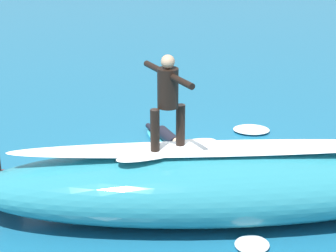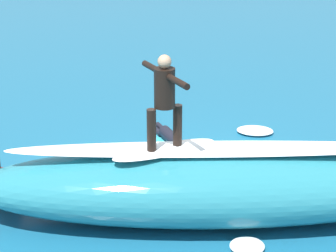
{
  "view_description": "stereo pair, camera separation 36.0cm",
  "coord_description": "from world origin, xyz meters",
  "px_view_note": "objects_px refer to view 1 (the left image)",
  "views": [
    {
      "loc": [
        4.51,
        10.29,
        5.45
      ],
      "look_at": [
        0.44,
        -0.11,
        1.14
      ],
      "focal_mm": 64.24,
      "sensor_mm": 36.0,
      "label": 1
    },
    {
      "loc": [
        4.18,
        10.41,
        5.45
      ],
      "look_at": [
        0.44,
        -0.11,
        1.14
      ],
      "focal_mm": 64.24,
      "sensor_mm": 36.0,
      "label": 2
    }
  ],
  "objects_px": {
    "surfer_riding": "(168,95)",
    "surfboard_riding": "(168,150)",
    "buoy_marker": "(1,188)",
    "surfboard_paddling": "(168,144)",
    "surfer_paddling": "(166,135)"
  },
  "relations": [
    {
      "from": "surfer_riding",
      "to": "surfboard_paddling",
      "type": "height_order",
      "value": "surfer_riding"
    },
    {
      "from": "surfer_paddling",
      "to": "surfboard_paddling",
      "type": "bearing_deg",
      "value": -0.0
    },
    {
      "from": "surfboard_paddling",
      "to": "surfer_riding",
      "type": "bearing_deg",
      "value": -23.65
    },
    {
      "from": "surfboard_riding",
      "to": "surfer_paddling",
      "type": "xyz_separation_m",
      "value": [
        -1.23,
        -3.27,
        -1.15
      ]
    },
    {
      "from": "surfboard_riding",
      "to": "buoy_marker",
      "type": "xyz_separation_m",
      "value": [
        2.7,
        -1.59,
        -0.99
      ]
    },
    {
      "from": "surfboard_paddling",
      "to": "buoy_marker",
      "type": "relative_size",
      "value": 1.85
    },
    {
      "from": "surfer_riding",
      "to": "buoy_marker",
      "type": "distance_m",
      "value": 3.71
    },
    {
      "from": "surfer_paddling",
      "to": "buoy_marker",
      "type": "relative_size",
      "value": 1.38
    },
    {
      "from": "buoy_marker",
      "to": "surfer_riding",
      "type": "bearing_deg",
      "value": 149.4
    },
    {
      "from": "buoy_marker",
      "to": "surfboard_paddling",
      "type": "bearing_deg",
      "value": -158.45
    },
    {
      "from": "surfer_riding",
      "to": "surfer_paddling",
      "type": "height_order",
      "value": "surfer_riding"
    },
    {
      "from": "surfboard_riding",
      "to": "surfer_paddling",
      "type": "relative_size",
      "value": 1.17
    },
    {
      "from": "surfer_riding",
      "to": "surfer_paddling",
      "type": "bearing_deg",
      "value": -118.1
    },
    {
      "from": "surfer_riding",
      "to": "surfer_paddling",
      "type": "distance_m",
      "value": 4.1
    },
    {
      "from": "surfer_riding",
      "to": "surfboard_riding",
      "type": "bearing_deg",
      "value": 82.56
    }
  ]
}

